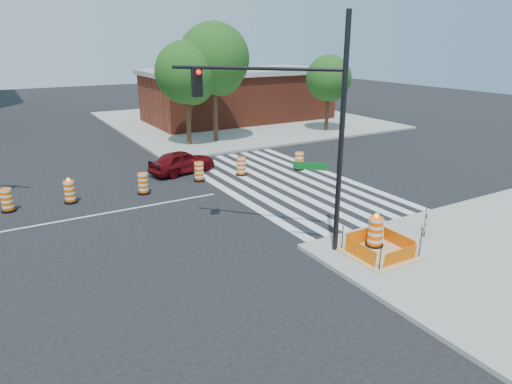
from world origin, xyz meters
TOP-DOWN VIEW (x-y plane):
  - ground at (0.00, 0.00)m, footprint 120.00×120.00m
  - sidewalk_ne at (18.00, 18.00)m, footprint 22.00×22.00m
  - crosswalk_east at (10.95, 0.00)m, footprint 6.75×13.50m
  - lane_centerline at (0.00, 0.00)m, footprint 14.00×0.12m
  - excavation_pit at (9.00, -9.00)m, footprint 2.20×2.20m
  - brick_storefront at (18.00, 18.00)m, footprint 16.50×8.50m
  - red_coupe at (7.08, 4.25)m, footprint 4.02×2.30m
  - signal_pole_se at (6.80, -6.76)m, footprint 4.11×4.42m
  - pit_drum at (9.23, -8.50)m, footprint 0.64×0.64m
  - barricade at (11.69, -8.60)m, footprint 0.60×0.53m
  - tree_north_c at (10.05, 10.38)m, footprint 4.17×4.17m
  - tree_north_d at (12.19, 10.56)m, footprint 4.89×4.89m
  - tree_north_e at (21.57, 9.66)m, footprint 3.55×3.54m
  - median_drum_3 at (-1.69, 2.36)m, footprint 0.60×0.60m
  - median_drum_4 at (0.83, 2.18)m, footprint 0.60×0.60m
  - median_drum_5 at (4.10, 1.76)m, footprint 0.60×0.60m
  - median_drum_6 at (7.28, 2.36)m, footprint 0.60×0.60m
  - median_drum_7 at (9.68, 2.17)m, footprint 0.60×0.60m
  - median_drum_8 at (13.10, 1.50)m, footprint 0.60×0.60m

SIDE VIEW (x-z plane):
  - ground at x=0.00m, z-range 0.00..0.00m
  - lane_centerline at x=0.00m, z-range 0.00..0.01m
  - crosswalk_east at x=10.95m, z-range 0.00..0.01m
  - sidewalk_ne at x=18.00m, z-range 0.00..0.15m
  - excavation_pit at x=9.00m, z-range -0.23..0.67m
  - median_drum_3 at x=-1.69m, z-range -0.03..0.99m
  - median_drum_5 at x=4.10m, z-range -0.03..0.99m
  - median_drum_6 at x=7.28m, z-range -0.03..0.99m
  - median_drum_7 at x=9.68m, z-range -0.03..0.99m
  - median_drum_8 at x=13.10m, z-range -0.03..0.99m
  - median_drum_4 at x=0.83m, z-range -0.10..1.08m
  - red_coupe at x=7.08m, z-range 0.00..1.29m
  - barricade at x=11.69m, z-range 0.19..1.10m
  - pit_drum at x=9.23m, z-range 0.04..1.30m
  - brick_storefront at x=18.00m, z-range 0.02..4.62m
  - tree_north_e at x=21.57m, z-range 1.03..7.05m
  - tree_north_c at x=10.05m, z-range 1.22..8.31m
  - signal_pole_se at x=6.80m, z-range 0.89..8.69m
  - tree_north_d at x=12.19m, z-range 1.43..9.73m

